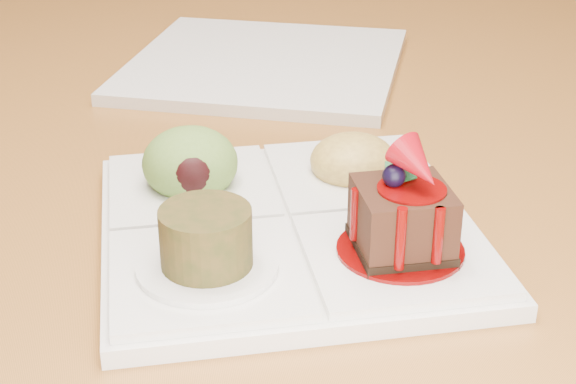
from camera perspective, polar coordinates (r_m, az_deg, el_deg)
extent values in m
cube|color=#A3612A|center=(1.19, -2.94, 11.11)|extent=(1.00, 1.80, 0.04)
cylinder|color=#A3612A|center=(2.11, -17.67, 6.29)|extent=(0.06, 0.06, 0.71)
cylinder|color=#A3612A|center=(2.17, 6.11, 7.94)|extent=(0.06, 0.06, 0.71)
cylinder|color=black|center=(1.48, -17.47, -9.08)|extent=(0.04, 0.04, 0.43)
cylinder|color=black|center=(1.90, 16.39, -1.37)|extent=(0.03, 0.03, 0.37)
cube|color=silver|center=(0.60, 0.00, -2.48)|extent=(0.25, 0.25, 0.01)
cube|color=silver|center=(0.56, 7.24, -4.09)|extent=(0.12, 0.12, 0.01)
cube|color=silver|center=(0.54, -5.21, -5.28)|extent=(0.12, 0.12, 0.01)
cube|color=silver|center=(0.64, -6.27, 0.35)|extent=(0.12, 0.12, 0.01)
cube|color=silver|center=(0.66, 4.23, 1.18)|extent=(0.12, 0.12, 0.01)
cylinder|color=#5B0303|center=(0.56, 7.27, -3.71)|extent=(0.08, 0.08, 0.00)
cube|color=black|center=(0.55, 7.28, -3.48)|extent=(0.06, 0.06, 0.01)
cube|color=black|center=(0.54, 7.41, -1.48)|extent=(0.06, 0.06, 0.04)
cylinder|color=#5B0303|center=(0.53, 7.53, 0.30)|extent=(0.04, 0.04, 0.00)
sphere|color=black|center=(0.53, 6.87, 1.05)|extent=(0.01, 0.01, 0.01)
cone|color=maroon|center=(0.52, 8.41, 1.68)|extent=(0.04, 0.05, 0.04)
cube|color=#124B20|center=(0.54, 7.50, 1.33)|extent=(0.01, 0.02, 0.01)
cube|color=#124B20|center=(0.54, 6.77, 1.36)|extent=(0.01, 0.02, 0.01)
cylinder|color=#5B0303|center=(0.52, 7.29, -3.02)|extent=(0.01, 0.01, 0.04)
cylinder|color=#5B0303|center=(0.52, 9.69, -2.78)|extent=(0.01, 0.01, 0.04)
cylinder|color=#5B0303|center=(0.54, 4.39, -1.45)|extent=(0.01, 0.01, 0.03)
cylinder|color=silver|center=(0.53, -5.24, -4.82)|extent=(0.09, 0.09, 0.00)
cylinder|color=#503716|center=(0.52, -5.33, -2.95)|extent=(0.06, 0.06, 0.04)
cylinder|color=#3F1E0D|center=(0.52, -5.38, -1.78)|extent=(0.05, 0.05, 0.00)
ellipsoid|color=olive|center=(0.63, -6.35, 1.87)|extent=(0.07, 0.07, 0.05)
ellipsoid|color=black|center=(0.61, -6.20, 1.11)|extent=(0.03, 0.02, 0.03)
ellipsoid|color=gold|center=(0.65, 4.26, 2.01)|extent=(0.06, 0.06, 0.04)
cube|color=orange|center=(0.66, 5.55, 2.79)|extent=(0.02, 0.02, 0.02)
cube|color=#3E7018|center=(0.67, 3.94, 3.01)|extent=(0.02, 0.02, 0.02)
cube|color=orange|center=(0.65, 3.00, 2.33)|extent=(0.02, 0.02, 0.01)
cube|color=#3E7018|center=(0.64, 3.68, 1.75)|extent=(0.02, 0.02, 0.02)
cube|color=orange|center=(0.64, 5.35, 2.18)|extent=(0.02, 0.02, 0.01)
cube|color=silver|center=(0.92, -1.50, 8.24)|extent=(0.35, 0.35, 0.01)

